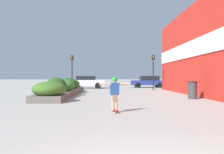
# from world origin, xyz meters

# --- Properties ---
(planter_box) EXTENTS (1.91, 13.07, 1.34)m
(planter_box) POSITION_xyz_m (-3.90, 15.63, 0.52)
(planter_box) COLOR #605B54
(planter_box) RESTS_ON ground_plane
(skateboard) EXTENTS (0.34, 0.70, 0.10)m
(skateboard) POSITION_xyz_m (-0.41, 6.25, 0.07)
(skateboard) COLOR maroon
(skateboard) RESTS_ON ground_plane
(skateboarder) EXTENTS (1.16, 0.37, 1.27)m
(skateboarder) POSITION_xyz_m (-0.41, 6.25, 0.87)
(skateboarder) COLOR tan
(skateboarder) RESTS_ON skateboard
(trash_bin) EXTENTS (0.56, 0.56, 1.08)m
(trash_bin) POSITION_xyz_m (4.60, 12.01, 0.54)
(trash_bin) COLOR #38383D
(trash_bin) RESTS_ON ground_plane
(car_leftmost) EXTENTS (4.14, 2.04, 1.49)m
(car_leftmost) POSITION_xyz_m (-3.02, 27.11, 0.80)
(car_leftmost) COLOR silver
(car_leftmost) RESTS_ON ground_plane
(car_center_left) EXTENTS (4.79, 1.94, 1.56)m
(car_center_left) POSITION_xyz_m (11.63, 26.05, 0.82)
(car_center_left) COLOR silver
(car_center_left) RESTS_ON ground_plane
(car_center_right) EXTENTS (4.41, 1.86, 1.52)m
(car_center_right) POSITION_xyz_m (4.80, 29.22, 0.79)
(car_center_right) COLOR navy
(car_center_right) RESTS_ON ground_plane
(traffic_light_left) EXTENTS (0.28, 0.30, 3.61)m
(traffic_light_left) POSITION_xyz_m (-4.25, 22.55, 2.45)
(traffic_light_left) COLOR black
(traffic_light_left) RESTS_ON ground_plane
(traffic_light_right) EXTENTS (0.28, 0.30, 3.62)m
(traffic_light_right) POSITION_xyz_m (4.12, 22.27, 2.46)
(traffic_light_right) COLOR black
(traffic_light_right) RESTS_ON ground_plane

